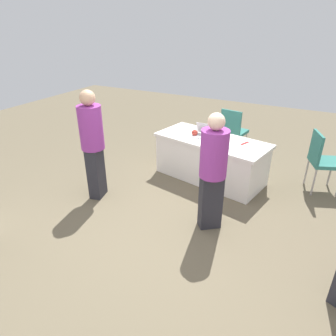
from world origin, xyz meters
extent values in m
plane|color=brown|center=(0.00, 0.00, 0.00)|extent=(14.40, 14.40, 0.00)
cube|color=silver|center=(0.01, -1.68, 0.71)|extent=(2.00, 1.18, 0.05)
cube|color=silver|center=(0.01, -1.68, 0.34)|extent=(1.92, 1.14, 0.68)
cylinder|color=#9E9993|center=(0.12, -3.10, 0.23)|extent=(0.03, 0.03, 0.45)
cylinder|color=#9E9993|center=(-0.26, -3.03, 0.23)|extent=(0.03, 0.03, 0.45)
cylinder|color=#9E9993|center=(0.18, -2.72, 0.23)|extent=(0.03, 0.03, 0.45)
cylinder|color=#9E9993|center=(-0.19, -2.66, 0.23)|extent=(0.03, 0.03, 0.45)
cube|color=#2D7066|center=(-0.04, -2.88, 0.48)|extent=(0.51, 0.51, 0.06)
cube|color=#2D7066|center=(0.00, -2.68, 0.74)|extent=(0.42, 0.11, 0.45)
cylinder|color=#9E9993|center=(-1.84, -2.35, 0.23)|extent=(0.03, 0.03, 0.47)
cylinder|color=#9E9993|center=(-1.49, -2.22, 0.23)|extent=(0.03, 0.03, 0.47)
cylinder|color=#9E9993|center=(-1.62, -1.86, 0.23)|extent=(0.03, 0.03, 0.47)
cube|color=#2D7066|center=(-1.73, -2.11, 0.50)|extent=(0.57, 0.57, 0.06)
cube|color=#2D7066|center=(-1.55, -2.04, 0.75)|extent=(0.19, 0.40, 0.45)
cube|color=#26262D|center=(1.37, -0.31, 0.40)|extent=(0.24, 0.31, 0.81)
cylinder|color=#8C338C|center=(1.37, -0.31, 1.13)|extent=(0.41, 0.41, 0.64)
sphere|color=tan|center=(1.37, -0.31, 1.56)|extent=(0.22, 0.22, 0.22)
cube|color=#26262D|center=(-0.46, -0.38, 0.38)|extent=(0.33, 0.31, 0.76)
cylinder|color=#8C338C|center=(-0.46, -0.38, 1.06)|extent=(0.48, 0.48, 0.60)
sphere|color=beige|center=(-0.46, -0.38, 1.47)|extent=(0.21, 0.21, 0.21)
cube|color=silver|center=(0.20, -1.68, 0.74)|extent=(0.33, 0.23, 0.02)
cube|color=#B7B7BC|center=(0.19, -1.82, 0.84)|extent=(0.32, 0.09, 0.19)
sphere|color=#B2382D|center=(0.33, -1.68, 0.78)|extent=(0.10, 0.10, 0.10)
cube|color=red|center=(-0.52, -1.72, 0.74)|extent=(0.10, 0.18, 0.01)
camera|label=1|loc=(-1.51, 2.85, 2.54)|focal=32.42mm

